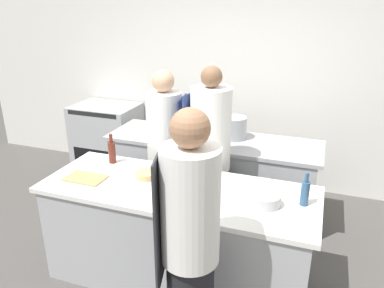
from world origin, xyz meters
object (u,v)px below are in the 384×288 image
at_px(chef_at_stove, 165,153).
at_px(bottle_vinegar, 169,194).
at_px(bowl_prep_small, 147,175).
at_px(bowl_ceramic_blue, 190,174).
at_px(bottle_wine, 305,192).
at_px(stockpot, 234,128).
at_px(chef_at_prep_near, 190,247).
at_px(bottle_cooking_oil, 203,183).
at_px(oven_range, 108,139).
at_px(bottle_olive_oil, 112,151).
at_px(bowl_mixing_large, 265,200).
at_px(chef_at_pass_far, 210,160).

relative_size(chef_at_stove, bottle_vinegar, 6.98).
distance_m(bowl_prep_small, bowl_ceramic_blue, 0.37).
relative_size(bottle_wine, stockpot, 0.94).
relative_size(chef_at_prep_near, bottle_cooking_oil, 8.14).
distance_m(oven_range, stockpot, 2.04).
relative_size(bottle_olive_oil, bowl_mixing_large, 1.23).
relative_size(bottle_vinegar, bowl_mixing_large, 1.06).
bearing_deg(bottle_vinegar, bowl_mixing_large, 20.96).
xyz_separation_m(chef_at_stove, bottle_vinegar, (0.48, -1.03, 0.14)).
height_order(oven_range, chef_at_pass_far, chef_at_pass_far).
bearing_deg(bowl_prep_small, bottle_wine, -0.66).
relative_size(bottle_cooking_oil, bowl_ceramic_blue, 1.10).
height_order(chef_at_prep_near, bowl_ceramic_blue, chef_at_prep_near).
xyz_separation_m(chef_at_pass_far, bottle_wine, (0.90, -0.55, 0.10)).
bearing_deg(bowl_prep_small, chef_at_pass_far, 53.34).
bearing_deg(chef_at_stove, bowl_ceramic_blue, 32.74).
bearing_deg(bottle_wine, bowl_ceramic_blue, 171.57).
height_order(chef_at_stove, bottle_vinegar, chef_at_stove).
distance_m(chef_at_prep_near, bottle_olive_oil, 1.49).
relative_size(chef_at_prep_near, chef_at_stove, 1.05).
bearing_deg(oven_range, chef_at_stove, -37.10).
height_order(chef_at_prep_near, stockpot, chef_at_prep_near).
bearing_deg(bottle_wine, chef_at_pass_far, 148.61).
xyz_separation_m(chef_at_pass_far, bottle_cooking_oil, (0.14, -0.62, 0.08)).
bearing_deg(bottle_vinegar, oven_range, 131.75).
bearing_deg(chef_at_stove, bottle_cooking_oil, 32.63).
bearing_deg(chef_at_pass_far, chef_at_stove, 81.53).
bearing_deg(bottle_wine, bottle_vinegar, -159.30).
bearing_deg(bowl_mixing_large, bowl_prep_small, 173.62).
bearing_deg(bottle_vinegar, bowl_ceramic_blue, 91.65).
bearing_deg(chef_at_prep_near, bowl_mixing_large, -41.31).
distance_m(bottle_cooking_oil, stockpot, 1.31).
bearing_deg(stockpot, bottle_wine, -55.77).
distance_m(chef_at_stove, bottle_wine, 1.57).
distance_m(bowl_prep_small, stockpot, 1.30).
xyz_separation_m(bottle_olive_oil, stockpot, (0.90, 1.03, 0.01)).
height_order(oven_range, bottle_olive_oil, bottle_olive_oil).
xyz_separation_m(oven_range, bowl_prep_small, (1.46, -1.67, 0.43)).
distance_m(chef_at_stove, bowl_mixing_large, 1.38).
bearing_deg(bottle_cooking_oil, stockpot, 93.46).
bearing_deg(oven_range, bowl_prep_small, -48.99).
relative_size(bottle_olive_oil, bottle_cooking_oil, 1.29).
bearing_deg(bottle_cooking_oil, bowl_ceramic_blue, 130.66).
xyz_separation_m(chef_at_stove, stockpot, (0.57, 0.55, 0.16)).
bearing_deg(bowl_ceramic_blue, chef_at_stove, 131.01).
xyz_separation_m(oven_range, bowl_mixing_large, (2.48, -1.79, 0.45)).
bearing_deg(bottle_olive_oil, bowl_ceramic_blue, -4.19).
height_order(oven_range, stockpot, stockpot).
relative_size(chef_at_prep_near, bowl_ceramic_blue, 8.93).
bearing_deg(bowl_prep_small, bowl_ceramic_blue, 19.55).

